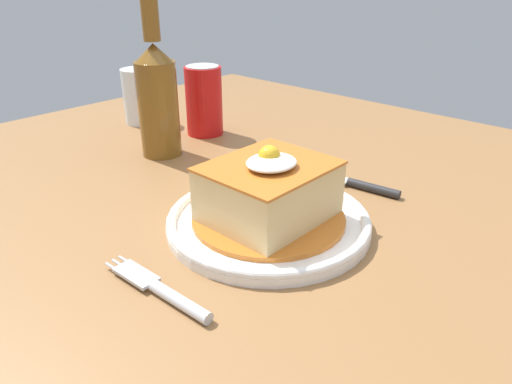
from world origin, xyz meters
TOP-DOWN VIEW (x-y plane):
  - dining_table at (0.00, 0.00)m, footprint 1.13×1.08m
  - main_plate at (-0.03, -0.12)m, footprint 0.24×0.24m
  - sandwich_meal at (-0.03, -0.12)m, footprint 0.18×0.18m
  - fork at (-0.19, -0.14)m, footprint 0.02×0.14m
  - knife at (0.14, -0.14)m, footprint 0.04×0.17m
  - soda_can at (0.16, 0.20)m, footprint 0.07×0.07m
  - beer_bottle_amber at (0.04, 0.17)m, footprint 0.06×0.06m
  - drinking_glass at (0.12, 0.34)m, footprint 0.07×0.07m

SIDE VIEW (x-z plane):
  - dining_table at x=0.00m, z-range 0.26..0.98m
  - fork at x=-0.19m, z-range 0.72..0.73m
  - knife at x=0.14m, z-range 0.72..0.73m
  - main_plate at x=-0.03m, z-range 0.72..0.74m
  - sandwich_meal at x=-0.03m, z-range 0.72..0.81m
  - drinking_glass at x=0.12m, z-range 0.71..0.82m
  - soda_can at x=0.16m, z-range 0.72..0.84m
  - beer_bottle_amber at x=0.04m, z-range 0.69..0.95m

